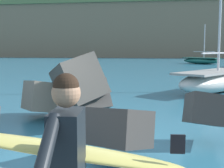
% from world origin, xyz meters
% --- Properties ---
extents(ground_plane, '(400.00, 400.00, 0.00)m').
position_xyz_m(ground_plane, '(0.00, 0.00, 0.00)').
color(ground_plane, '#2D6B84').
extents(surfer_with_board, '(2.11, 1.23, 1.78)m').
position_xyz_m(surfer_with_board, '(0.76, -4.14, 1.28)').
color(surfer_with_board, black).
rests_on(surfer_with_board, walkway_path).
extents(boat_near_centre, '(4.97, 5.99, 8.52)m').
position_xyz_m(boat_near_centre, '(4.20, 9.88, 0.61)').
color(boat_near_centre, beige).
rests_on(boat_near_centre, ground).
extents(boat_mid_left, '(5.85, 5.37, 5.80)m').
position_xyz_m(boat_mid_left, '(7.55, 41.11, 0.52)').
color(boat_mid_left, '#1E6656').
rests_on(boat_mid_left, ground).
extents(mooring_buoy_inner, '(0.44, 0.44, 0.44)m').
position_xyz_m(mooring_buoy_inner, '(-5.68, 27.19, 0.22)').
color(mooring_buoy_inner, silver).
rests_on(mooring_buoy_inner, ground).
extents(headland_bluff, '(109.66, 40.06, 15.24)m').
position_xyz_m(headland_bluff, '(-3.96, 91.66, 7.64)').
color(headland_bluff, '#847056').
rests_on(headland_bluff, ground).
extents(station_building_west, '(6.39, 6.80, 6.05)m').
position_xyz_m(station_building_west, '(-9.53, 99.67, 18.28)').
color(station_building_west, '#B2ADA3').
rests_on(station_building_west, headland_bluff).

